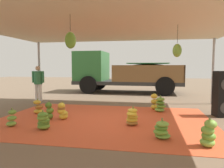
% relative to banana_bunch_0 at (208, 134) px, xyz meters
% --- Properties ---
extents(ground_plane, '(40.00, 40.00, 0.00)m').
position_rel_banana_bunch_0_xyz_m(ground_plane, '(-2.40, 4.65, -0.25)').
color(ground_plane, brown).
extents(tarp_orange, '(6.04, 4.25, 0.01)m').
position_rel_banana_bunch_0_xyz_m(tarp_orange, '(-2.40, 1.65, -0.25)').
color(tarp_orange, '#D1512D').
rests_on(tarp_orange, ground).
extents(tent_canopy, '(8.00, 7.00, 2.71)m').
position_rel_banana_bunch_0_xyz_m(tent_canopy, '(-2.39, 1.56, 2.37)').
color(tent_canopy, '#9EA0A5').
rests_on(tent_canopy, ground).
extents(banana_bunch_0, '(0.39, 0.38, 0.56)m').
position_rel_banana_bunch_0_xyz_m(banana_bunch_0, '(0.00, 0.00, 0.00)').
color(banana_bunch_0, '#75A83D').
rests_on(banana_bunch_0, tarp_orange).
extents(banana_bunch_1, '(0.33, 0.34, 0.52)m').
position_rel_banana_bunch_0_xyz_m(banana_bunch_1, '(-3.94, 1.42, -0.02)').
color(banana_bunch_1, '#518428').
rests_on(banana_bunch_1, tarp_orange).
extents(banana_bunch_2, '(0.39, 0.42, 0.47)m').
position_rel_banana_bunch_0_xyz_m(banana_bunch_2, '(-3.61, 0.48, -0.04)').
color(banana_bunch_2, '#60932D').
rests_on(banana_bunch_2, tarp_orange).
extents(banana_bunch_3, '(0.39, 0.37, 0.54)m').
position_rel_banana_bunch_0_xyz_m(banana_bunch_3, '(-0.74, 3.01, -0.02)').
color(banana_bunch_3, '#75A83D').
rests_on(banana_bunch_3, tarp_orange).
extents(banana_bunch_4, '(0.42, 0.43, 0.49)m').
position_rel_banana_bunch_0_xyz_m(banana_bunch_4, '(-1.53, 1.24, -0.04)').
color(banana_bunch_4, '#996628').
rests_on(banana_bunch_4, tarp_orange).
extents(banana_bunch_5, '(0.28, 0.33, 0.47)m').
position_rel_banana_bunch_0_xyz_m(banana_bunch_5, '(-4.54, 0.60, -0.06)').
color(banana_bunch_5, '#75A83D').
rests_on(banana_bunch_5, tarp_orange).
extents(banana_bunch_6, '(0.34, 0.34, 0.59)m').
position_rel_banana_bunch_0_xyz_m(banana_bunch_6, '(-0.92, 3.36, 0.01)').
color(banana_bunch_6, gold).
rests_on(banana_bunch_6, tarp_orange).
extents(banana_bunch_7, '(0.40, 0.40, 0.48)m').
position_rel_banana_bunch_0_xyz_m(banana_bunch_7, '(-4.64, 2.05, -0.05)').
color(banana_bunch_7, gold).
rests_on(banana_bunch_7, tarp_orange).
extents(banana_bunch_8, '(0.38, 0.34, 0.52)m').
position_rel_banana_bunch_0_xyz_m(banana_bunch_8, '(-3.55, 1.48, -0.02)').
color(banana_bunch_8, gold).
rests_on(banana_bunch_8, tarp_orange).
extents(banana_bunch_9, '(0.48, 0.47, 0.43)m').
position_rel_banana_bunch_0_xyz_m(banana_bunch_9, '(-0.84, 0.32, -0.07)').
color(banana_bunch_9, '#6B9E38').
rests_on(banana_bunch_9, tarp_orange).
extents(cargo_truck_main, '(6.21, 2.55, 2.40)m').
position_rel_banana_bunch_0_xyz_m(cargo_truck_main, '(-2.67, 8.23, 0.93)').
color(cargo_truck_main, '#2D2D2D').
rests_on(cargo_truck_main, ground).
extents(worker_0, '(0.57, 0.35, 1.55)m').
position_rel_banana_bunch_0_xyz_m(worker_0, '(-5.91, 4.32, 0.65)').
color(worker_0, silver).
rests_on(worker_0, ground).
extents(speaker_stack, '(0.62, 0.52, 1.39)m').
position_rel_banana_bunch_0_xyz_m(speaker_stack, '(1.13, 2.72, 0.44)').
color(speaker_stack, black).
rests_on(speaker_stack, ground).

